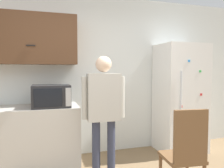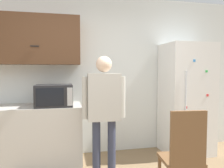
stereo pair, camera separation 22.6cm
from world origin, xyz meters
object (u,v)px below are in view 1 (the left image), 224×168
(person, at_px, (104,104))
(chair, at_px, (186,150))
(refrigerator, at_px, (180,98))
(microwave, at_px, (51,96))

(person, distance_m, chair, 1.16)
(person, distance_m, refrigerator, 1.63)
(person, bearing_deg, chair, -44.11)
(microwave, xyz_separation_m, chair, (1.40, -1.20, -0.52))
(person, relative_size, chair, 1.59)
(refrigerator, bearing_deg, microwave, -177.53)
(chair, bearing_deg, person, -40.29)
(microwave, xyz_separation_m, refrigerator, (2.21, 0.10, -0.12))
(microwave, distance_m, refrigerator, 2.22)
(microwave, distance_m, person, 0.79)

